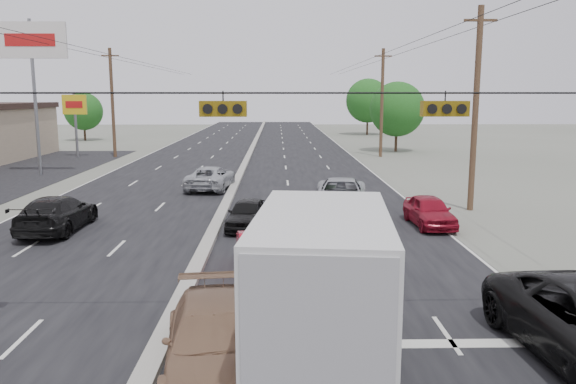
# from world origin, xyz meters

# --- Properties ---
(ground) EXTENTS (200.00, 200.00, 0.00)m
(ground) POSITION_xyz_m (0.00, 0.00, 0.00)
(ground) COLOR #606356
(ground) RESTS_ON ground
(road_surface) EXTENTS (20.00, 160.00, 0.02)m
(road_surface) POSITION_xyz_m (0.00, 30.00, 0.00)
(road_surface) COLOR black
(road_surface) RESTS_ON ground
(center_median) EXTENTS (0.50, 160.00, 0.20)m
(center_median) POSITION_xyz_m (0.00, 30.00, 0.10)
(center_median) COLOR gray
(center_median) RESTS_ON ground
(utility_pole_left_c) EXTENTS (1.60, 0.30, 10.00)m
(utility_pole_left_c) POSITION_xyz_m (-12.50, 40.00, 5.11)
(utility_pole_left_c) COLOR #422D1E
(utility_pole_left_c) RESTS_ON ground
(utility_pole_right_b) EXTENTS (1.60, 0.30, 10.00)m
(utility_pole_right_b) POSITION_xyz_m (12.50, 15.00, 5.11)
(utility_pole_right_b) COLOR #422D1E
(utility_pole_right_b) RESTS_ON ground
(utility_pole_right_c) EXTENTS (1.60, 0.30, 10.00)m
(utility_pole_right_c) POSITION_xyz_m (12.50, 40.00, 5.11)
(utility_pole_right_c) COLOR #422D1E
(utility_pole_right_c) RESTS_ON ground
(traffic_signals) EXTENTS (25.00, 0.30, 0.54)m
(traffic_signals) POSITION_xyz_m (1.40, 0.00, 5.49)
(traffic_signals) COLOR black
(traffic_signals) RESTS_ON ground
(pole_sign_billboard) EXTENTS (5.00, 0.25, 11.00)m
(pole_sign_billboard) POSITION_xyz_m (-14.50, 28.00, 8.87)
(pole_sign_billboard) COLOR slate
(pole_sign_billboard) RESTS_ON ground
(pole_sign_far) EXTENTS (2.20, 0.25, 6.00)m
(pole_sign_far) POSITION_xyz_m (-16.00, 40.00, 4.41)
(pole_sign_far) COLOR slate
(pole_sign_far) RESTS_ON ground
(tree_left_far) EXTENTS (4.80, 4.80, 6.12)m
(tree_left_far) POSITION_xyz_m (-22.00, 60.00, 3.72)
(tree_left_far) COLOR #382619
(tree_left_far) RESTS_ON ground
(tree_right_mid) EXTENTS (5.60, 5.60, 7.14)m
(tree_right_mid) POSITION_xyz_m (15.00, 45.00, 4.34)
(tree_right_mid) COLOR #382619
(tree_right_mid) RESTS_ON ground
(tree_right_far) EXTENTS (6.40, 6.40, 8.16)m
(tree_right_far) POSITION_xyz_m (16.00, 70.00, 4.96)
(tree_right_far) COLOR #382619
(tree_right_far) RESTS_ON ground
(box_truck) EXTENTS (3.16, 7.20, 3.54)m
(box_truck) POSITION_xyz_m (3.64, -1.71, 1.82)
(box_truck) COLOR black
(box_truck) RESTS_ON ground
(tan_sedan) EXTENTS (2.60, 5.24, 1.46)m
(tan_sedan) POSITION_xyz_m (1.40, -1.80, 0.73)
(tan_sedan) COLOR #88644A
(tan_sedan) RESTS_ON ground
(red_sedan) EXTENTS (1.81, 3.89, 1.23)m
(red_sedan) POSITION_xyz_m (2.12, 5.04, 0.62)
(red_sedan) COLOR #B80B1F
(red_sedan) RESTS_ON ground
(queue_car_a) EXTENTS (1.95, 3.95, 1.29)m
(queue_car_a) POSITION_xyz_m (1.40, 11.20, 0.65)
(queue_car_a) COLOR black
(queue_car_a) RESTS_ON ground
(queue_car_b) EXTENTS (1.72, 4.52, 1.47)m
(queue_car_b) POSITION_xyz_m (4.83, 7.42, 0.74)
(queue_car_b) COLOR silver
(queue_car_b) RESTS_ON ground
(queue_car_c) EXTENTS (3.24, 5.88, 1.56)m
(queue_car_c) POSITION_xyz_m (5.92, 15.06, 0.78)
(queue_car_c) COLOR #A3A6AB
(queue_car_c) RESTS_ON ground
(queue_car_e) EXTENTS (1.77, 4.03, 1.35)m
(queue_car_e) POSITION_xyz_m (9.45, 11.46, 0.68)
(queue_car_e) COLOR maroon
(queue_car_e) RESTS_ON ground
(oncoming_near) EXTENTS (2.18, 5.27, 1.52)m
(oncoming_near) POSITION_xyz_m (-6.70, 10.87, 0.76)
(oncoming_near) COLOR black
(oncoming_near) RESTS_ON ground
(oncoming_far) EXTENTS (2.89, 5.36, 1.43)m
(oncoming_far) POSITION_xyz_m (-1.40, 21.56, 0.71)
(oncoming_far) COLOR #A4A7AC
(oncoming_far) RESTS_ON ground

